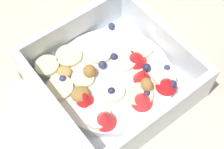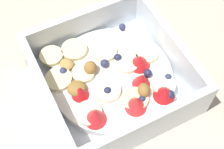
% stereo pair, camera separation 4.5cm
% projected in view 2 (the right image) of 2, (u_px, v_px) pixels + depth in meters
% --- Properties ---
extents(ground_plane, '(2.40, 2.40, 0.00)m').
position_uv_depth(ground_plane, '(102.00, 77.00, 0.48)').
color(ground_plane, beige).
extents(fruit_bowl, '(0.19, 0.19, 0.07)m').
position_uv_depth(fruit_bowl, '(112.00, 79.00, 0.45)').
color(fruit_bowl, white).
rests_on(fruit_bowl, ground).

